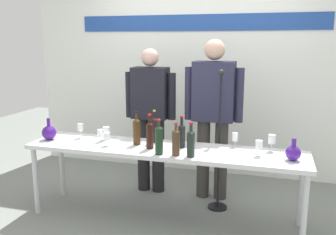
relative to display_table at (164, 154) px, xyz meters
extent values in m
plane|color=gray|center=(0.00, 0.00, -0.67)|extent=(10.00, 10.00, 0.00)
cube|color=white|center=(0.00, 1.52, 0.83)|extent=(4.48, 0.10, 3.00)
cube|color=#254C9F|center=(0.00, 1.46, 1.27)|extent=(3.14, 0.01, 0.20)
cube|color=silver|center=(0.00, 0.00, 0.04)|extent=(2.64, 0.57, 0.04)
cylinder|color=silver|center=(-1.26, -0.24, -0.33)|extent=(0.05, 0.05, 0.69)
cylinder|color=silver|center=(1.26, -0.24, -0.33)|extent=(0.05, 0.05, 0.69)
cylinder|color=silver|center=(-1.26, 0.24, -0.33)|extent=(0.05, 0.05, 0.69)
cylinder|color=silver|center=(1.26, 0.24, -0.33)|extent=(0.05, 0.05, 0.69)
sphere|color=#431882|center=(-1.20, -0.05, 0.13)|extent=(0.15, 0.15, 0.15)
cylinder|color=#431882|center=(-1.20, -0.05, 0.24)|extent=(0.03, 0.03, 0.09)
sphere|color=#451C8D|center=(1.15, -0.05, 0.12)|extent=(0.13, 0.13, 0.13)
cylinder|color=#451C8D|center=(1.15, -0.05, 0.21)|extent=(0.04, 0.04, 0.07)
cylinder|color=black|center=(-0.44, 0.66, -0.24)|extent=(0.14, 0.14, 0.86)
cylinder|color=black|center=(-0.27, 0.66, -0.24)|extent=(0.14, 0.14, 0.86)
cube|color=black|center=(-0.35, 0.66, 0.47)|extent=(0.39, 0.22, 0.57)
cylinder|color=black|center=(-0.60, 0.66, 0.45)|extent=(0.09, 0.09, 0.51)
cylinder|color=black|center=(-0.11, 0.66, 0.45)|extent=(0.09, 0.09, 0.51)
sphere|color=#D5A594|center=(-0.35, 0.66, 0.87)|extent=(0.19, 0.19, 0.19)
cylinder|color=#393531|center=(0.26, 0.66, -0.23)|extent=(0.14, 0.14, 0.87)
cylinder|color=#393531|center=(0.45, 0.66, -0.23)|extent=(0.14, 0.14, 0.87)
cube|color=#2A2A43|center=(0.35, 0.66, 0.52)|extent=(0.44, 0.22, 0.63)
cylinder|color=#2A2A43|center=(0.09, 0.66, 0.49)|extent=(0.09, 0.09, 0.57)
cylinder|color=#2A2A43|center=(0.62, 0.66, 0.49)|extent=(0.09, 0.09, 0.57)
sphere|color=#D6A88F|center=(0.35, 0.66, 0.95)|extent=(0.21, 0.21, 0.21)
cylinder|color=black|center=(-0.14, 0.16, 0.17)|extent=(0.07, 0.07, 0.23)
cone|color=black|center=(-0.14, 0.16, 0.30)|extent=(0.07, 0.07, 0.03)
cylinder|color=black|center=(-0.14, 0.16, 0.33)|extent=(0.02, 0.02, 0.08)
cylinder|color=gold|center=(-0.14, 0.16, 0.37)|extent=(0.03, 0.03, 0.02)
cylinder|color=black|center=(0.16, 0.06, 0.16)|extent=(0.07, 0.07, 0.20)
cone|color=black|center=(0.16, 0.06, 0.27)|extent=(0.07, 0.07, 0.03)
cylinder|color=black|center=(0.16, 0.06, 0.30)|extent=(0.03, 0.03, 0.09)
cylinder|color=#A81E1E|center=(0.16, 0.06, 0.36)|extent=(0.03, 0.03, 0.02)
cylinder|color=#18321D|center=(0.02, -0.20, 0.18)|extent=(0.07, 0.07, 0.24)
cone|color=#18321D|center=(0.02, -0.20, 0.31)|extent=(0.07, 0.07, 0.03)
cylinder|color=#18321D|center=(0.02, -0.20, 0.33)|extent=(0.03, 0.03, 0.07)
cylinder|color=#AB1C21|center=(0.02, -0.20, 0.37)|extent=(0.03, 0.03, 0.02)
cylinder|color=black|center=(0.30, -0.19, 0.16)|extent=(0.07, 0.07, 0.21)
cone|color=black|center=(0.30, -0.19, 0.28)|extent=(0.07, 0.07, 0.03)
cylinder|color=black|center=(0.30, -0.19, 0.31)|extent=(0.03, 0.03, 0.08)
cylinder|color=#B1141A|center=(0.30, -0.19, 0.35)|extent=(0.03, 0.03, 0.02)
cylinder|color=#49311E|center=(0.17, -0.19, 0.17)|extent=(0.07, 0.07, 0.22)
cone|color=#49311E|center=(0.17, -0.19, 0.29)|extent=(0.07, 0.07, 0.03)
cylinder|color=#49311E|center=(0.17, -0.19, 0.31)|extent=(0.02, 0.02, 0.07)
cylinder|color=red|center=(0.17, -0.19, 0.35)|extent=(0.03, 0.03, 0.02)
cylinder|color=black|center=(-0.12, -0.05, 0.17)|extent=(0.07, 0.07, 0.23)
cone|color=black|center=(-0.12, -0.05, 0.30)|extent=(0.07, 0.07, 0.03)
cylinder|color=black|center=(-0.12, -0.05, 0.33)|extent=(0.03, 0.03, 0.08)
cylinder|color=#B51B18|center=(-0.12, -0.05, 0.38)|extent=(0.03, 0.03, 0.02)
cylinder|color=#432A13|center=(-0.28, 0.04, 0.17)|extent=(0.07, 0.07, 0.24)
cone|color=#432A13|center=(-0.28, 0.04, 0.31)|extent=(0.07, 0.07, 0.03)
cylinder|color=#432A13|center=(-0.28, 0.04, 0.33)|extent=(0.02, 0.02, 0.07)
cylinder|color=black|center=(-0.28, 0.04, 0.37)|extent=(0.03, 0.03, 0.02)
cylinder|color=white|center=(-0.93, 0.10, 0.06)|extent=(0.06, 0.06, 0.00)
cylinder|color=white|center=(-0.93, 0.10, 0.10)|extent=(0.01, 0.01, 0.07)
cylinder|color=white|center=(-0.93, 0.10, 0.17)|extent=(0.06, 0.06, 0.08)
cylinder|color=white|center=(-0.66, 0.03, 0.06)|extent=(0.06, 0.06, 0.00)
cylinder|color=white|center=(-0.66, 0.03, 0.09)|extent=(0.01, 0.01, 0.06)
cylinder|color=white|center=(-0.66, 0.03, 0.15)|extent=(0.07, 0.07, 0.07)
cylinder|color=white|center=(-0.65, 0.13, 0.06)|extent=(0.05, 0.05, 0.00)
cylinder|color=white|center=(-0.65, 0.13, 0.09)|extent=(0.01, 0.01, 0.06)
cylinder|color=white|center=(-0.65, 0.13, 0.15)|extent=(0.07, 0.07, 0.07)
cylinder|color=white|center=(-0.54, -0.09, 0.06)|extent=(0.06, 0.06, 0.00)
cylinder|color=white|center=(-0.54, -0.09, 0.09)|extent=(0.01, 0.01, 0.06)
cylinder|color=white|center=(-0.54, -0.09, 0.15)|extent=(0.06, 0.06, 0.07)
cylinder|color=white|center=(0.64, 0.23, 0.06)|extent=(0.05, 0.05, 0.00)
cylinder|color=white|center=(0.64, 0.23, 0.09)|extent=(0.01, 0.01, 0.06)
cylinder|color=white|center=(0.64, 0.23, 0.15)|extent=(0.06, 0.06, 0.08)
cylinder|color=white|center=(0.97, 0.18, 0.06)|extent=(0.05, 0.05, 0.00)
cylinder|color=white|center=(0.97, 0.18, 0.10)|extent=(0.01, 0.01, 0.07)
cylinder|color=white|center=(0.97, 0.18, 0.17)|extent=(0.07, 0.07, 0.08)
cylinder|color=white|center=(0.87, 0.00, 0.06)|extent=(0.05, 0.05, 0.00)
cylinder|color=white|center=(0.87, 0.00, 0.09)|extent=(0.01, 0.01, 0.06)
cylinder|color=white|center=(0.87, 0.00, 0.16)|extent=(0.06, 0.06, 0.07)
cylinder|color=black|center=(0.47, 0.40, -0.66)|extent=(0.20, 0.20, 0.02)
cylinder|color=black|center=(0.47, 0.40, 0.02)|extent=(0.02, 0.02, 1.38)
sphere|color=#232328|center=(0.47, 0.40, 0.74)|extent=(0.06, 0.06, 0.06)
camera|label=1|loc=(0.98, -3.18, 1.04)|focal=39.38mm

